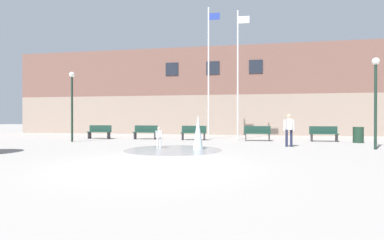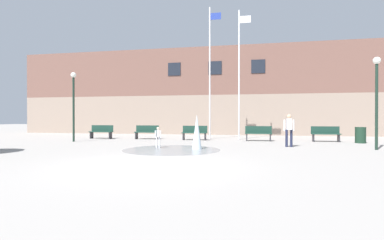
{
  "view_description": "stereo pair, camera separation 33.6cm",
  "coord_description": "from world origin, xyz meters",
  "views": [
    {
      "loc": [
        2.75,
        -8.55,
        1.42
      ],
      "look_at": [
        -0.14,
        7.31,
        1.3
      ],
      "focal_mm": 28.0,
      "sensor_mm": 36.0,
      "label": 1
    },
    {
      "loc": [
        3.08,
        -8.48,
        1.42
      ],
      "look_at": [
        -0.14,
        7.31,
        1.3
      ],
      "focal_mm": 28.0,
      "sensor_mm": 36.0,
      "label": 2
    }
  ],
  "objects": [
    {
      "name": "lamp_post_left_lane",
      "position": [
        -7.38,
        7.55,
        2.67
      ],
      "size": [
        0.32,
        0.32,
        4.13
      ],
      "color": "#192D23",
      "rests_on": "ground"
    },
    {
      "name": "park_bench_far_left",
      "position": [
        -7.07,
        10.3,
        0.48
      ],
      "size": [
        1.6,
        0.44,
        0.91
      ],
      "color": "#28282D",
      "rests_on": "ground"
    },
    {
      "name": "park_bench_under_left_flagpole",
      "position": [
        -3.84,
        10.4,
        0.48
      ],
      "size": [
        1.6,
        0.44,
        0.91
      ],
      "color": "#28282D",
      "rests_on": "ground"
    },
    {
      "name": "park_bench_under_right_flagpole",
      "position": [
        3.42,
        10.24,
        0.48
      ],
      "size": [
        1.6,
        0.44,
        0.91
      ],
      "color": "#28282D",
      "rests_on": "ground"
    },
    {
      "name": "park_bench_center",
      "position": [
        -0.56,
        10.22,
        0.48
      ],
      "size": [
        1.6,
        0.44,
        0.91
      ],
      "color": "#28282D",
      "rests_on": "ground"
    },
    {
      "name": "flagpole_left",
      "position": [
        0.27,
        11.42,
        4.67
      ],
      "size": [
        0.8,
        0.1,
        8.83
      ],
      "color": "silver",
      "rests_on": "ground"
    },
    {
      "name": "adult_near_bench",
      "position": [
        4.81,
        6.71,
        0.93
      ],
      "size": [
        0.5,
        0.35,
        1.59
      ],
      "rotation": [
        0.0,
        0.0,
        1.64
      ],
      "color": "#1E233D",
      "rests_on": "ground"
    },
    {
      "name": "trash_can",
      "position": [
        9.0,
        9.81,
        0.45
      ],
      "size": [
        0.56,
        0.56,
        0.9
      ],
      "primitive_type": "cylinder",
      "color": "#193323",
      "rests_on": "ground"
    },
    {
      "name": "lamp_post_right_lane",
      "position": [
        8.44,
        6.09,
        2.67
      ],
      "size": [
        0.32,
        0.32,
        4.11
      ],
      "color": "#192D23",
      "rests_on": "ground"
    },
    {
      "name": "library_building",
      "position": [
        0.0,
        19.28,
        3.7
      ],
      "size": [
        36.0,
        6.05,
        7.4
      ],
      "color": "gray",
      "rests_on": "ground"
    },
    {
      "name": "splash_fountain",
      "position": [
        0.25,
        4.69,
        0.53
      ],
      "size": [
        4.32,
        4.32,
        1.56
      ],
      "color": "gray",
      "rests_on": "ground"
    },
    {
      "name": "child_with_pink_shirt",
      "position": [
        -1.29,
        4.96,
        0.58
      ],
      "size": [
        0.31,
        0.24,
        0.99
      ],
      "rotation": [
        0.0,
        0.0,
        -1.26
      ],
      "color": "silver",
      "rests_on": "ground"
    },
    {
      "name": "park_bench_far_right",
      "position": [
        7.31,
        10.45,
        0.48
      ],
      "size": [
        1.6,
        0.44,
        0.91
      ],
      "color": "#28282D",
      "rests_on": "ground"
    },
    {
      "name": "flagpole_right",
      "position": [
        2.22,
        11.42,
        4.5
      ],
      "size": [
        0.8,
        0.1,
        8.49
      ],
      "color": "silver",
      "rests_on": "ground"
    },
    {
      "name": "ground_plane",
      "position": [
        0.0,
        0.0,
        0.0
      ],
      "size": [
        100.0,
        100.0,
        0.0
      ],
      "primitive_type": "plane",
      "color": "gray"
    }
  ]
}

